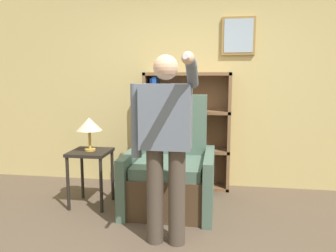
{
  "coord_description": "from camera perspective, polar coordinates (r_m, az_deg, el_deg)",
  "views": [
    {
      "loc": [
        0.38,
        -2.44,
        1.48
      ],
      "look_at": [
        -0.11,
        0.69,
        1.01
      ],
      "focal_mm": 35.0,
      "sensor_mm": 36.0,
      "label": 1
    }
  ],
  "objects": [
    {
      "name": "armchair",
      "position": [
        3.79,
        0.47,
        -8.35
      ],
      "size": [
        0.98,
        0.94,
        1.28
      ],
      "color": "#4C3823",
      "rests_on": "ground_plane"
    },
    {
      "name": "person_standing",
      "position": [
        2.82,
        -0.46,
        -2.19
      ],
      "size": [
        0.58,
        0.78,
        1.67
      ],
      "color": "#473D33",
      "rests_on": "ground_plane"
    },
    {
      "name": "wall_back",
      "position": [
        4.48,
        4.07,
        7.46
      ],
      "size": [
        8.0,
        0.11,
        2.8
      ],
      "color": "tan",
      "rests_on": "ground_plane"
    },
    {
      "name": "table_lamp",
      "position": [
        3.81,
        -13.56,
        0.17
      ],
      "size": [
        0.29,
        0.29,
        0.38
      ],
      "color": "gold",
      "rests_on": "side_table"
    },
    {
      "name": "bookcase",
      "position": [
        4.4,
        2.12,
        -0.96
      ],
      "size": [
        1.14,
        0.28,
        1.54
      ],
      "color": "brown",
      "rests_on": "ground_plane"
    },
    {
      "name": "side_table",
      "position": [
        3.89,
        -13.35,
        -5.92
      ],
      "size": [
        0.44,
        0.44,
        0.65
      ],
      "color": "black",
      "rests_on": "ground_plane"
    }
  ]
}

